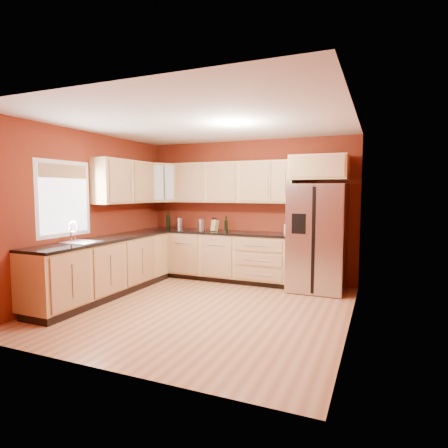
# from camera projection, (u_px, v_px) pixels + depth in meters

# --- Properties ---
(floor) EXTENTS (4.00, 4.00, 0.00)m
(floor) POSITION_uv_depth(u_px,v_px,m) (201.00, 308.00, 5.32)
(floor) COLOR #A96841
(floor) RESTS_ON ground
(ceiling) EXTENTS (4.00, 4.00, 0.00)m
(ceiling) POSITION_uv_depth(u_px,v_px,m) (200.00, 122.00, 5.09)
(ceiling) COLOR silver
(ceiling) RESTS_ON wall_back
(wall_back) EXTENTS (4.00, 0.04, 2.60)m
(wall_back) POSITION_uv_depth(u_px,v_px,m) (248.00, 210.00, 7.04)
(wall_back) COLOR maroon
(wall_back) RESTS_ON floor
(wall_front) EXTENTS (4.00, 0.04, 2.60)m
(wall_front) POSITION_uv_depth(u_px,v_px,m) (101.00, 231.00, 3.37)
(wall_front) COLOR maroon
(wall_front) RESTS_ON floor
(wall_left) EXTENTS (0.04, 4.00, 2.60)m
(wall_left) POSITION_uv_depth(u_px,v_px,m) (88.00, 214.00, 5.98)
(wall_left) COLOR maroon
(wall_left) RESTS_ON floor
(wall_right) EXTENTS (0.04, 4.00, 2.60)m
(wall_right) POSITION_uv_depth(u_px,v_px,m) (352.00, 222.00, 4.43)
(wall_right) COLOR maroon
(wall_right) RESTS_ON floor
(base_cabinets_back) EXTENTS (2.90, 0.60, 0.88)m
(base_cabinets_back) POSITION_uv_depth(u_px,v_px,m) (215.00, 256.00, 7.05)
(base_cabinets_back) COLOR tan
(base_cabinets_back) RESTS_ON floor
(base_cabinets_left) EXTENTS (0.60, 2.80, 0.88)m
(base_cabinets_left) POSITION_uv_depth(u_px,v_px,m) (105.00, 268.00, 5.94)
(base_cabinets_left) COLOR tan
(base_cabinets_left) RESTS_ON floor
(countertop_back) EXTENTS (2.90, 0.62, 0.04)m
(countertop_back) POSITION_uv_depth(u_px,v_px,m) (214.00, 232.00, 7.00)
(countertop_back) COLOR black
(countertop_back) RESTS_ON base_cabinets_back
(countertop_left) EXTENTS (0.62, 2.80, 0.04)m
(countertop_left) POSITION_uv_depth(u_px,v_px,m) (104.00, 240.00, 5.89)
(countertop_left) COLOR black
(countertop_left) RESTS_ON base_cabinets_left
(upper_cabinets_back) EXTENTS (2.30, 0.33, 0.75)m
(upper_cabinets_back) POSITION_uv_depth(u_px,v_px,m) (232.00, 182.00, 6.94)
(upper_cabinets_back) COLOR tan
(upper_cabinets_back) RESTS_ON wall_back
(upper_cabinets_left) EXTENTS (0.33, 1.35, 0.75)m
(upper_cabinets_left) POSITION_uv_depth(u_px,v_px,m) (125.00, 182.00, 6.53)
(upper_cabinets_left) COLOR tan
(upper_cabinets_left) RESTS_ON wall_left
(corner_upper_cabinet) EXTENTS (0.67, 0.67, 0.75)m
(corner_upper_cabinet) POSITION_uv_depth(u_px,v_px,m) (162.00, 183.00, 7.34)
(corner_upper_cabinet) COLOR tan
(corner_upper_cabinet) RESTS_ON wall_back
(over_fridge_cabinet) EXTENTS (0.92, 0.60, 0.40)m
(over_fridge_cabinet) POSITION_uv_depth(u_px,v_px,m) (319.00, 168.00, 6.17)
(over_fridge_cabinet) COLOR tan
(over_fridge_cabinet) RESTS_ON wall_back
(refrigerator) EXTENTS (0.90, 0.75, 1.78)m
(refrigerator) POSITION_uv_depth(u_px,v_px,m) (317.00, 238.00, 6.21)
(refrigerator) COLOR #B1B1B6
(refrigerator) RESTS_ON floor
(window) EXTENTS (0.03, 0.90, 1.00)m
(window) POSITION_uv_depth(u_px,v_px,m) (64.00, 199.00, 5.49)
(window) COLOR white
(window) RESTS_ON wall_left
(sink_faucet) EXTENTS (0.50, 0.42, 0.30)m
(sink_faucet) POSITION_uv_depth(u_px,v_px,m) (81.00, 232.00, 5.42)
(sink_faucet) COLOR silver
(sink_faucet) RESTS_ON countertop_left
(canister_left) EXTENTS (0.16, 0.16, 0.21)m
(canister_left) POSITION_uv_depth(u_px,v_px,m) (180.00, 224.00, 7.34)
(canister_left) COLOR #B1B1B6
(canister_left) RESTS_ON countertop_back
(canister_right) EXTENTS (0.16, 0.16, 0.22)m
(canister_right) POSITION_uv_depth(u_px,v_px,m) (202.00, 225.00, 7.06)
(canister_right) COLOR #B1B1B6
(canister_right) RESTS_ON countertop_back
(wine_bottle_a) EXTENTS (0.09, 0.09, 0.37)m
(wine_bottle_a) POSITION_uv_depth(u_px,v_px,m) (168.00, 219.00, 7.43)
(wine_bottle_a) COLOR black
(wine_bottle_a) RESTS_ON countertop_back
(wine_bottle_b) EXTENTS (0.07, 0.07, 0.29)m
(wine_bottle_b) POSITION_uv_depth(u_px,v_px,m) (226.00, 224.00, 6.82)
(wine_bottle_b) COLOR black
(wine_bottle_b) RESTS_ON countertop_back
(knife_block) EXTENTS (0.13, 0.12, 0.21)m
(knife_block) POSITION_uv_depth(u_px,v_px,m) (215.00, 225.00, 6.96)
(knife_block) COLOR #A78851
(knife_block) RESTS_ON countertop_back
(soap_dispenser) EXTENTS (0.09, 0.09, 0.21)m
(soap_dispenser) POSITION_uv_depth(u_px,v_px,m) (286.00, 228.00, 6.51)
(soap_dispenser) COLOR white
(soap_dispenser) RESTS_ON countertop_back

